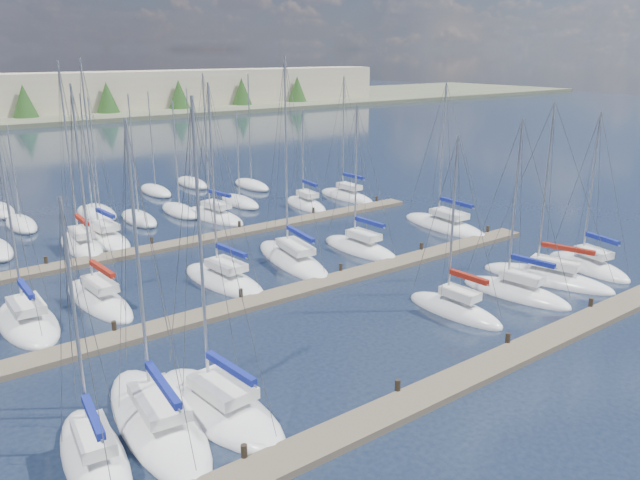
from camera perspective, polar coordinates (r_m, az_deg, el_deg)
ground at (r=79.48m, az=-20.52°, el=4.99°), size 400.00×400.00×0.00m
dock_near at (r=31.43m, az=13.60°, el=-11.89°), size 44.00×1.93×1.10m
dock_mid at (r=40.71m, az=-1.72°, el=-4.52°), size 44.00×1.93×1.10m
dock_far at (r=52.15m, az=-10.68°, el=0.06°), size 44.00×1.93×1.10m
sailboat_m at (r=56.25m, az=11.34°, el=1.29°), size 3.46×9.74×13.20m
sailboat_r at (r=66.31m, az=2.47°, el=4.01°), size 2.52×8.11×13.28m
sailboat_p at (r=59.12m, az=-9.63°, el=2.16°), size 3.78×8.47×13.86m
sailboat_o at (r=54.49m, az=-19.25°, el=0.17°), size 3.65×8.44×15.29m
sailboat_k at (r=46.23m, az=-2.51°, el=-1.81°), size 4.44×10.71×15.46m
sailboat_i at (r=41.33m, az=-19.56°, el=-5.15°), size 2.90×8.69×14.00m
sailboat_c at (r=28.46m, az=-9.26°, el=-14.84°), size 3.95×8.81×14.17m
sailboat_b at (r=28.10m, az=-14.65°, el=-15.69°), size 4.07×10.16×13.42m
sailboat_a at (r=26.62m, az=-19.92°, el=-18.21°), size 3.17×7.74×11.01m
sailboat_n at (r=53.12m, az=-20.97°, el=-0.43°), size 2.97×8.53×15.08m
sailboat_f at (r=45.26m, az=20.04°, el=-3.30°), size 4.82×9.22×12.71m
sailboat_e at (r=42.01m, az=17.45°, el=-4.59°), size 3.46×7.63×11.92m
sailboat_d at (r=38.35m, az=12.21°, el=-6.26°), size 2.47×6.79×11.29m
sailboat_q at (r=62.73m, az=-1.29°, el=3.25°), size 3.28×7.13×10.31m
sailboat_g at (r=48.74m, az=23.30°, el=-2.24°), size 3.67×7.24×11.83m
sailboat_h at (r=39.65m, az=-25.17°, el=-6.80°), size 3.16×7.94×13.27m
sailboat_j at (r=42.72m, az=-8.80°, el=-3.63°), size 3.69×8.53×13.89m
sailboat_l at (r=48.94m, az=3.70°, el=-0.76°), size 2.88×7.91×11.98m
distant_boats at (r=62.99m, az=-19.90°, el=2.39°), size 36.93×20.75×13.30m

